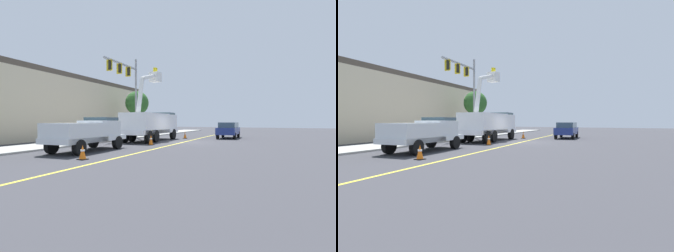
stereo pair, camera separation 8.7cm
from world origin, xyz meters
TOP-DOWN VIEW (x-y plane):
  - ground at (0.00, 0.00)m, footprint 120.00×120.00m
  - sidewalk_far_side at (-1.33, 7.70)m, footprint 59.73×13.80m
  - lane_centre_stripe at (0.00, 0.00)m, footprint 49.29×8.70m
  - utility_bucket_truck at (-0.14, 3.32)m, footprint 8.51×3.86m
  - service_pickup_truck at (-9.28, 1.73)m, footprint 5.88×3.03m
  - passing_minivan at (7.22, -1.60)m, footprint 5.05×2.69m
  - traffic_cone_leading at (-11.86, -0.86)m, footprint 0.40×0.40m
  - traffic_cone_mid_front at (-3.88, 0.79)m, footprint 0.40×0.40m
  - traffic_cone_mid_rear at (4.44, 2.19)m, footprint 0.40×0.40m
  - traffic_signal_mast at (0.95, 7.06)m, footprint 6.01×1.27m
  - commercial_building_backdrop at (0.49, 16.65)m, footprint 26.40×12.49m
  - street_tree_right at (6.35, 10.04)m, footprint 2.98×2.98m

SIDE VIEW (x-z plane):
  - ground at x=0.00m, z-range 0.00..0.00m
  - lane_centre_stripe at x=0.00m, z-range 0.00..0.01m
  - sidewalk_far_side at x=-1.33m, z-range 0.00..0.12m
  - traffic_cone_leading at x=-11.86m, z-range -0.01..0.69m
  - traffic_cone_mid_front at x=-3.88m, z-range -0.01..0.77m
  - traffic_cone_mid_rear at x=4.44m, z-range -0.01..0.78m
  - passing_minivan at x=7.22m, z-range 0.13..1.82m
  - service_pickup_truck at x=-9.28m, z-range 0.09..2.15m
  - utility_bucket_truck at x=-0.14m, z-range -1.85..5.08m
  - commercial_building_backdrop at x=0.49m, z-range 0.00..6.82m
  - street_tree_right at x=6.35m, z-range 1.30..6.93m
  - traffic_signal_mast at x=0.95m, z-range 1.56..10.17m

